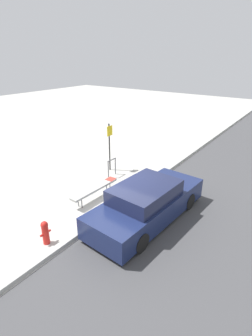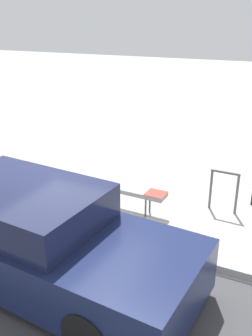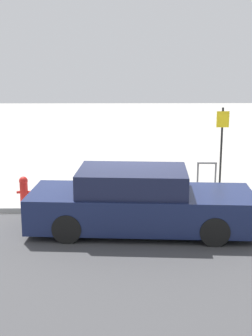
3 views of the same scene
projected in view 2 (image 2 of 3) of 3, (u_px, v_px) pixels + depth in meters
name	position (u px, v px, depth m)	size (l,w,h in m)	color
ground_plane	(72.00, 229.00, 6.65)	(60.00, 60.00, 0.00)	#ADAAA3
curb	(72.00, 226.00, 6.63)	(60.00, 0.20, 0.13)	#A8A8A3
bench	(112.00, 186.00, 7.33)	(2.28, 0.41, 0.49)	#515156
bike_rack	(224.00, 187.00, 7.11)	(0.55, 0.07, 0.83)	#515156
parked_car_near	(32.00, 236.00, 5.28)	(4.85, 2.05, 1.36)	black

